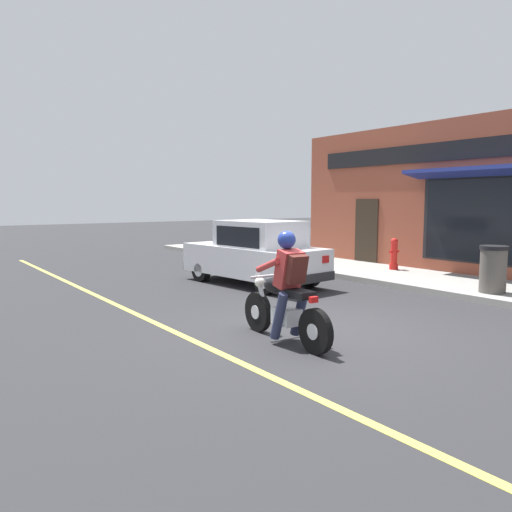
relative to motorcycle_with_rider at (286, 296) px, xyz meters
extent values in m
plane|color=#2B2B2D|center=(0.74, 0.23, -0.68)|extent=(80.00, 80.00, 0.00)
cube|color=#9E9B93|center=(6.15, 3.23, -0.61)|extent=(2.60, 22.00, 0.14)
cube|color=#D1C64C|center=(-1.06, 3.23, -0.67)|extent=(0.12, 19.80, 0.01)
cube|color=brown|center=(7.70, 1.94, 1.42)|extent=(0.50, 11.55, 4.20)
cube|color=#2D2319|center=(7.43, 5.11, 0.37)|extent=(0.04, 0.90, 2.10)
cube|color=navy|center=(7.10, 0.49, 2.07)|extent=(0.81, 5.54, 0.24)
cube|color=black|center=(7.42, 1.94, 2.67)|extent=(0.06, 9.81, 0.50)
cylinder|color=black|center=(0.03, 0.72, -0.37)|extent=(0.13, 0.62, 0.62)
cylinder|color=silver|center=(0.03, 0.72, -0.37)|extent=(0.13, 0.22, 0.22)
cylinder|color=black|center=(-0.04, -0.68, -0.37)|extent=(0.13, 0.62, 0.62)
cylinder|color=silver|center=(-0.04, -0.68, -0.37)|extent=(0.13, 0.22, 0.22)
cube|color=silver|center=(0.00, -0.03, -0.29)|extent=(0.30, 0.41, 0.24)
ellipsoid|color=black|center=(0.01, 0.22, 0.12)|extent=(0.33, 0.53, 0.24)
cube|color=black|center=(-0.02, -0.26, 0.08)|extent=(0.29, 0.57, 0.10)
cylinder|color=silver|center=(0.03, 0.62, -0.05)|extent=(0.09, 0.33, 0.68)
cylinder|color=silver|center=(0.02, 0.50, 0.23)|extent=(0.56, 0.07, 0.04)
sphere|color=silver|center=(0.03, 0.67, 0.11)|extent=(0.16, 0.16, 0.16)
cylinder|color=silver|center=(0.14, -0.44, -0.39)|extent=(0.11, 0.55, 0.08)
cube|color=red|center=(-0.03, -0.63, 0.05)|extent=(0.12, 0.07, 0.08)
cylinder|color=#282D4C|center=(-0.19, -0.09, -0.25)|extent=(0.16, 0.36, 0.71)
cylinder|color=#282D4C|center=(0.17, -0.11, -0.25)|extent=(0.16, 0.36, 0.71)
cube|color=#B23333|center=(-0.01, -0.08, 0.40)|extent=(0.36, 0.34, 0.57)
cylinder|color=#B23333|center=(-0.19, 0.17, 0.44)|extent=(0.12, 0.52, 0.26)
cylinder|color=#B23333|center=(0.21, 0.15, 0.44)|extent=(0.12, 0.52, 0.26)
sphere|color=navy|center=(0.00, -0.02, 0.81)|extent=(0.26, 0.26, 0.26)
cube|color=#4C1E19|center=(-0.01, -0.24, 0.42)|extent=(0.29, 0.25, 0.42)
cylinder|color=black|center=(1.73, 5.50, -0.38)|extent=(0.24, 0.62, 0.60)
cylinder|color=silver|center=(1.73, 5.50, -0.38)|extent=(0.23, 0.35, 0.33)
cylinder|color=black|center=(3.17, 5.65, -0.38)|extent=(0.24, 0.62, 0.60)
cylinder|color=silver|center=(3.17, 5.65, -0.38)|extent=(0.23, 0.35, 0.33)
cylinder|color=black|center=(1.98, 3.12, -0.38)|extent=(0.24, 0.62, 0.60)
cylinder|color=silver|center=(1.98, 3.12, -0.38)|extent=(0.23, 0.35, 0.33)
cylinder|color=black|center=(3.41, 3.26, -0.38)|extent=(0.24, 0.62, 0.60)
cylinder|color=silver|center=(3.41, 3.26, -0.38)|extent=(0.23, 0.35, 0.33)
cube|color=silver|center=(2.57, 4.38, -0.08)|extent=(2.01, 3.85, 0.70)
cube|color=silver|center=(2.60, 4.13, 0.56)|extent=(1.63, 2.04, 0.66)
cube|color=black|center=(2.51, 5.00, 0.51)|extent=(1.35, 0.48, 0.51)
cube|color=black|center=(1.88, 4.06, 0.54)|extent=(0.18, 1.52, 0.46)
cube|color=black|center=(3.32, 4.21, 0.54)|extent=(0.18, 1.52, 0.46)
cube|color=silver|center=(1.88, 6.18, 0.04)|extent=(0.24, 0.06, 0.14)
cube|color=red|center=(2.26, 2.48, 0.06)|extent=(0.20, 0.06, 0.16)
cube|color=silver|center=(2.89, 6.29, 0.04)|extent=(0.24, 0.06, 0.14)
cube|color=red|center=(3.27, 2.58, 0.06)|extent=(0.20, 0.06, 0.16)
cube|color=#28282B|center=(2.39, 6.20, -0.33)|extent=(1.61, 0.28, 0.20)
cube|color=#28282B|center=(2.76, 2.56, -0.33)|extent=(1.61, 0.28, 0.20)
cylinder|color=#514C47|center=(5.50, -0.06, -0.09)|extent=(0.52, 0.52, 0.90)
cylinder|color=black|center=(5.50, -0.06, 0.40)|extent=(0.56, 0.56, 0.08)
cylinder|color=red|center=(6.70, 3.44, -0.46)|extent=(0.24, 0.24, 0.16)
cylinder|color=red|center=(6.70, 3.44, -0.09)|extent=(0.18, 0.18, 0.58)
sphere|color=red|center=(6.70, 3.44, 0.24)|extent=(0.20, 0.20, 0.20)
cylinder|color=red|center=(6.57, 3.44, -0.04)|extent=(0.10, 0.08, 0.08)
cylinder|color=red|center=(6.83, 3.44, -0.04)|extent=(0.10, 0.08, 0.08)
camera|label=1|loc=(-4.49, -5.47, 1.36)|focal=35.00mm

